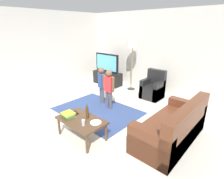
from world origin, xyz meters
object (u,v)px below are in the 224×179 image
tv (107,63)px  plate (96,122)px  armchair (153,89)px  bottle (87,112)px  child_near_tv (101,82)px  tv_remote (76,112)px  soda_can (83,123)px  couch (174,129)px  book_stack (68,115)px  tv_stand (107,78)px  child_center (109,86)px  floor_lamp (133,46)px  coffee_table (81,121)px

tv → plate: tv is taller
armchair → bottle: size_ratio=2.95×
bottle → child_near_tv: bearing=125.3°
tv_remote → plate: (0.62, 0.00, -0.00)m
tv_remote → soda_can: soda_can is taller
couch → plate: (-1.14, -1.03, 0.14)m
book_stack → bottle: bearing=36.4°
child_near_tv → tv_remote: 1.56m
plate → child_near_tv: bearing=131.7°
tv_stand → bottle: bearing=-53.2°
book_stack → bottle: (0.32, 0.24, 0.08)m
tv_remote → soda_can: 0.57m
tv_remote → bottle: bearing=16.0°
child_center → plate: child_center is taller
floor_lamp → soda_can: floor_lamp is taller
armchair → coffee_table: size_ratio=0.90×
armchair → book_stack: size_ratio=3.21×
tv → book_stack: (1.80, -3.05, -0.38)m
child_near_tv → coffee_table: 1.79m
armchair → coffee_table: bearing=-89.7°
tv_stand → plate: (2.39, -2.85, 0.18)m
soda_can → child_near_tv: bearing=125.3°
tv → soda_can: size_ratio=9.17×
armchair → coffee_table: 2.91m
tv → floor_lamp: floor_lamp is taller
couch → tv_stand: bearing=152.7°
child_center → bottle: 1.39m
tv → armchair: size_ratio=1.22×
child_center → tv_remote: size_ratio=6.48×
bottle → couch: bearing=35.5°
tv → couch: (3.54, -1.80, -0.56)m
couch → bottle: (-1.42, -1.01, 0.26)m
child_center → coffee_table: 1.51m
couch → plate: 1.55m
child_near_tv → plate: bearing=-48.3°
plate → bottle: bearing=175.8°
couch → child_center: (-1.99, 0.25, 0.37)m
child_center → tv_remote: bearing=-80.1°
tv → book_stack: bearing=-59.5°
child_center → child_near_tv: bearing=163.4°
tv_remote → armchair: bearing=97.0°
tv_stand → floor_lamp: floor_lamp is taller
tv → soda_can: tv is taller
floor_lamp → bottle: (1.06, -2.98, -1.00)m
armchair → child_near_tv: 1.72m
child_near_tv → soda_can: child_near_tv is taller
couch → child_near_tv: bearing=171.1°
coffee_table → tv_stand: bearing=125.1°
floor_lamp → bottle: size_ratio=5.84×
tv_stand → armchair: armchair is taller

